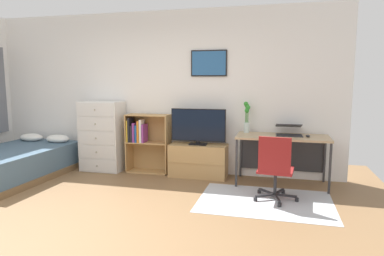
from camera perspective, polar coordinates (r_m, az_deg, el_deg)
name	(u,v)px	position (r m, az deg, el deg)	size (l,w,h in m)	color
ground_plane	(84,225)	(4.00, -17.68, -15.25)	(7.20, 7.20, 0.00)	brown
wall_back_with_posters	(159,92)	(5.88, -5.56, 5.96)	(6.12, 0.09, 2.70)	white
area_rug	(265,201)	(4.60, 12.11, -11.88)	(1.70, 1.20, 0.01)	#B2B7BC
bed	(16,163)	(6.21, -27.37, -5.15)	(1.32, 1.98, 0.60)	brown
dresser	(102,136)	(6.09, -14.75, -1.32)	(0.71, 0.46, 1.20)	silver
bookshelf	(144,139)	(5.84, -7.96, -1.83)	(0.73, 0.30, 0.99)	tan
tv_stand	(198,160)	(5.56, 1.08, -5.45)	(0.92, 0.41, 0.53)	tan
television	(198,127)	(5.44, 1.04, 0.20)	(0.89, 0.16, 0.58)	black
desk	(282,143)	(5.32, 14.84, -2.51)	(1.34, 0.64, 0.74)	tan
office_chair	(275,167)	(4.50, 13.71, -6.35)	(0.57, 0.58, 0.86)	#232326
laptop	(289,131)	(5.32, 15.89, -0.42)	(0.40, 0.42, 0.17)	#333338
computer_mouse	(308,136)	(5.21, 18.82, -1.27)	(0.06, 0.10, 0.03)	#262628
bamboo_vase	(247,117)	(5.42, 9.15, 1.83)	(0.11, 0.10, 0.49)	silver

